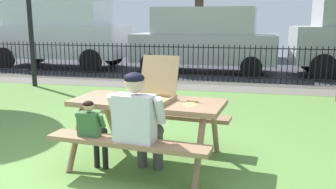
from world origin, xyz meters
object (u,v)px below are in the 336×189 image
Objects in this scene: picnic_table_foreground at (148,114)px; parked_car_far_left at (60,31)px; child_at_table at (93,129)px; pizza_slice_on_table at (190,103)px; adult_at_table at (138,121)px; parked_car_left at (204,38)px; pizza_box_open at (154,92)px.

picnic_table_foreground is 9.56m from parked_car_far_left.
parked_car_far_left is (-4.99, 8.28, 0.79)m from child_at_table.
pizza_slice_on_table is 0.06× the size of parked_car_far_left.
pizza_slice_on_table is 1.13m from child_at_table.
parked_car_left reaches higher than adult_at_table.
pizza_box_open reaches higher than picnic_table_foreground.
parked_car_far_left is at bearing 121.06° from child_at_table.
parked_car_left is at bearing 92.35° from picnic_table_foreground.
child_at_table is 0.18× the size of parked_car_far_left.
child_at_table is 9.70m from parked_car_far_left.
pizza_box_open is 9.59m from parked_car_far_left.
adult_at_table reaches higher than child_at_table.
child_at_table is at bearing -158.16° from pizza_slice_on_table.
parked_car_far_left reaches higher than child_at_table.
picnic_table_foreground is at bearing 172.37° from pizza_slice_on_table.
pizza_box_open is at bearing -54.51° from parked_car_far_left.
adult_at_table is (-0.48, -0.44, -0.12)m from pizza_slice_on_table.
pizza_slice_on_table is 0.31× the size of child_at_table.
parked_car_left is at bearing 96.14° from pizza_slice_on_table.
picnic_table_foreground is 2.26× the size of child_at_table.
child_at_table is at bearing -135.96° from picnic_table_foreground.
parked_car_left is at bearing 92.90° from pizza_box_open.
parked_car_far_left reaches higher than picnic_table_foreground.
pizza_box_open is 0.83m from child_at_table.
parked_car_far_left is at bearing 127.37° from pizza_slice_on_table.
picnic_table_foreground is 3.07× the size of pizza_box_open.
child_at_table is 8.31m from parked_car_left.
picnic_table_foreground is 0.41× the size of parked_car_far_left.
pizza_box_open is 7.81m from parked_car_left.
pizza_slice_on_table reaches higher than picnic_table_foreground.
parked_car_left is (0.18, 8.28, 0.58)m from child_at_table.
pizza_box_open is at bearing -87.10° from parked_car_left.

